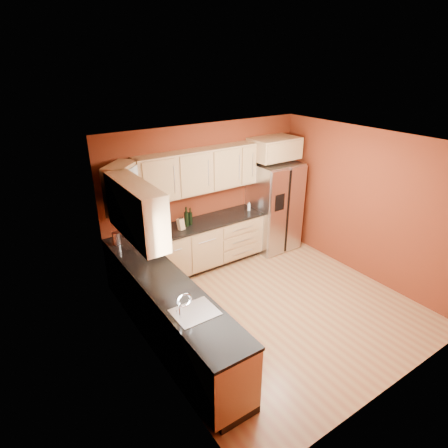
% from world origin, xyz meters
% --- Properties ---
extents(floor, '(4.00, 4.00, 0.00)m').
position_xyz_m(floor, '(0.00, 0.00, 0.00)').
color(floor, '#9C623C').
rests_on(floor, ground).
extents(ceiling, '(4.00, 4.00, 0.00)m').
position_xyz_m(ceiling, '(0.00, 0.00, 2.60)').
color(ceiling, white).
rests_on(ceiling, wall_back).
extents(wall_back, '(4.00, 0.04, 2.60)m').
position_xyz_m(wall_back, '(0.00, 2.00, 1.30)').
color(wall_back, maroon).
rests_on(wall_back, floor).
extents(wall_front, '(4.00, 0.04, 2.60)m').
position_xyz_m(wall_front, '(0.00, -2.00, 1.30)').
color(wall_front, maroon).
rests_on(wall_front, floor).
extents(wall_left, '(0.04, 4.00, 2.60)m').
position_xyz_m(wall_left, '(-2.00, 0.00, 1.30)').
color(wall_left, maroon).
rests_on(wall_left, floor).
extents(wall_right, '(0.04, 4.00, 2.60)m').
position_xyz_m(wall_right, '(2.00, 0.00, 1.30)').
color(wall_right, maroon).
rests_on(wall_right, floor).
extents(base_cabinets_back, '(2.90, 0.60, 0.88)m').
position_xyz_m(base_cabinets_back, '(-0.55, 1.70, 0.44)').
color(base_cabinets_back, '#A0854D').
rests_on(base_cabinets_back, floor).
extents(base_cabinets_left, '(0.60, 2.80, 0.88)m').
position_xyz_m(base_cabinets_left, '(-1.70, 0.00, 0.44)').
color(base_cabinets_left, '#A0854D').
rests_on(base_cabinets_left, floor).
extents(countertop_back, '(2.90, 0.62, 0.04)m').
position_xyz_m(countertop_back, '(-0.55, 1.69, 0.90)').
color(countertop_back, black).
rests_on(countertop_back, base_cabinets_back).
extents(countertop_left, '(0.62, 2.80, 0.04)m').
position_xyz_m(countertop_left, '(-1.69, 0.00, 0.90)').
color(countertop_left, black).
rests_on(countertop_left, base_cabinets_left).
extents(upper_cabinets_back, '(2.30, 0.33, 0.75)m').
position_xyz_m(upper_cabinets_back, '(-0.25, 1.83, 1.83)').
color(upper_cabinets_back, '#A0854D').
rests_on(upper_cabinets_back, wall_back).
extents(upper_cabinets_left, '(0.33, 1.35, 0.75)m').
position_xyz_m(upper_cabinets_left, '(-1.83, 0.72, 1.83)').
color(upper_cabinets_left, '#A0854D').
rests_on(upper_cabinets_left, wall_left).
extents(corner_upper_cabinet, '(0.67, 0.67, 0.75)m').
position_xyz_m(corner_upper_cabinet, '(-1.67, 1.67, 1.83)').
color(corner_upper_cabinet, '#A0854D').
rests_on(corner_upper_cabinet, wall_back).
extents(over_fridge_cabinet, '(0.92, 0.60, 0.40)m').
position_xyz_m(over_fridge_cabinet, '(1.35, 1.70, 2.05)').
color(over_fridge_cabinet, '#A0854D').
rests_on(over_fridge_cabinet, wall_back).
extents(refrigerator, '(0.90, 0.75, 1.78)m').
position_xyz_m(refrigerator, '(1.35, 1.62, 0.89)').
color(refrigerator, '#BCBCC1').
rests_on(refrigerator, floor).
extents(window, '(0.03, 0.90, 1.00)m').
position_xyz_m(window, '(-1.98, -0.50, 1.55)').
color(window, white).
rests_on(window, wall_left).
extents(sink_faucet, '(0.50, 0.42, 0.30)m').
position_xyz_m(sink_faucet, '(-1.69, -0.50, 1.07)').
color(sink_faucet, silver).
rests_on(sink_faucet, countertop_left).
extents(canister_left, '(0.16, 0.16, 0.21)m').
position_xyz_m(canister_left, '(-1.85, 1.69, 1.02)').
color(canister_left, '#BCBCC1').
rests_on(canister_left, countertop_back).
extents(canister_right, '(0.12, 0.12, 0.18)m').
position_xyz_m(canister_right, '(-1.37, 1.69, 1.01)').
color(canister_right, '#BCBCC1').
rests_on(canister_right, countertop_back).
extents(wine_bottle_a, '(0.07, 0.07, 0.31)m').
position_xyz_m(wine_bottle_a, '(-0.51, 1.72, 1.08)').
color(wine_bottle_a, black).
rests_on(wine_bottle_a, countertop_back).
extents(wine_bottle_b, '(0.08, 0.08, 0.36)m').
position_xyz_m(wine_bottle_b, '(-0.59, 1.69, 1.10)').
color(wine_bottle_b, black).
rests_on(wine_bottle_b, countertop_back).
extents(knife_block, '(0.11, 0.11, 0.20)m').
position_xyz_m(knife_block, '(-0.74, 1.63, 1.02)').
color(knife_block, tan).
rests_on(knife_block, countertop_back).
extents(soap_dispenser, '(0.06, 0.06, 0.17)m').
position_xyz_m(soap_dispenser, '(0.76, 1.67, 1.00)').
color(soap_dispenser, white).
rests_on(soap_dispenser, countertop_back).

